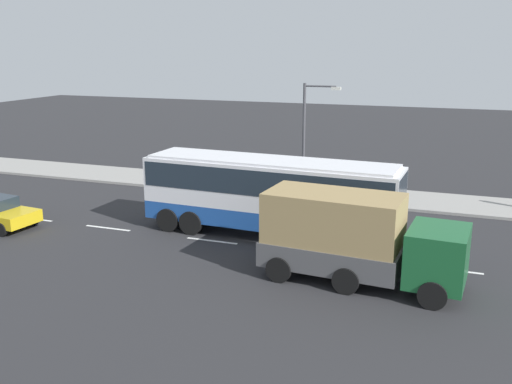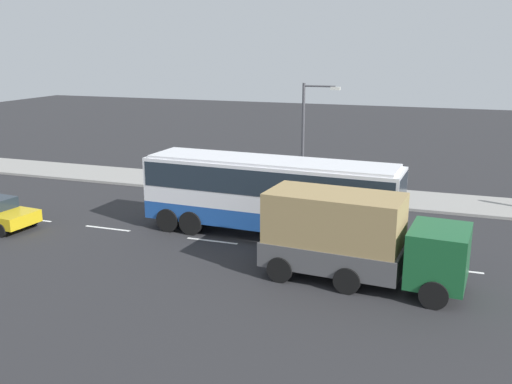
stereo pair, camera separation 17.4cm
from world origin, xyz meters
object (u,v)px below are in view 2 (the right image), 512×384
(coach_bus, at_px, (270,189))
(street_lamp, at_px, (307,131))
(cargo_truck, at_px, (356,237))
(pedestrian_near_curb, at_px, (259,173))

(coach_bus, distance_m, street_lamp, 6.94)
(coach_bus, relative_size, cargo_truck, 1.58)
(cargo_truck, relative_size, pedestrian_near_curb, 4.44)
(coach_bus, height_order, pedestrian_near_curb, coach_bus)
(coach_bus, xyz_separation_m, pedestrian_near_curb, (-3.14, 7.55, -1.07))
(cargo_truck, bearing_deg, street_lamp, 117.86)
(cargo_truck, distance_m, street_lamp, 11.77)
(cargo_truck, relative_size, street_lamp, 1.17)
(pedestrian_near_curb, xyz_separation_m, street_lamp, (3.08, -0.81, 2.72))
(coach_bus, height_order, street_lamp, street_lamp)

